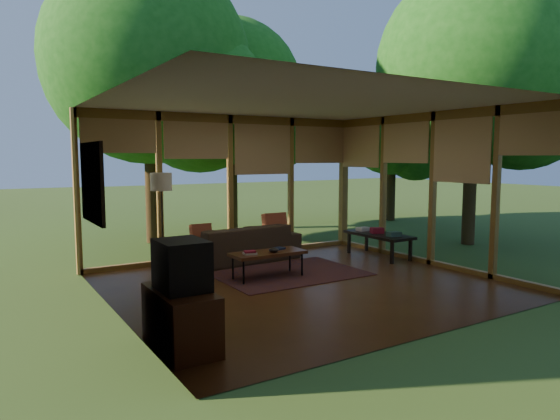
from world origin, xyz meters
TOP-DOWN VIEW (x-y plane):
  - floor at (0.00, 0.00)m, footprint 5.50×5.50m
  - ceiling at (0.00, 0.00)m, footprint 5.50×5.50m
  - wall_left at (-2.75, 0.00)m, footprint 0.04×5.00m
  - wall_front at (0.00, -2.50)m, footprint 5.50×0.04m
  - window_wall_back at (0.00, 2.50)m, footprint 5.50×0.12m
  - window_wall_right at (2.75, 0.00)m, footprint 0.12×5.00m
  - exterior_lawn at (8.00, 8.00)m, footprint 40.00×40.00m
  - tree_nw at (-0.78, 4.94)m, footprint 4.47×4.47m
  - tree_ne at (1.74, 6.04)m, footprint 3.84×3.84m
  - tree_se at (5.02, 1.02)m, footprint 4.05×4.05m
  - tree_far at (6.47, 5.03)m, footprint 2.88×2.88m
  - rug at (0.19, 0.73)m, footprint 2.37×1.68m
  - sofa at (-0.09, 2.00)m, footprint 2.38×1.15m
  - pillow_left at (-0.84, 1.95)m, footprint 0.37×0.20m
  - pillow_right at (0.66, 1.95)m, footprint 0.47×0.25m
  - ct_book_lower at (-0.60, 0.60)m, footprint 0.22×0.18m
  - ct_book_upper at (-0.60, 0.60)m, footprint 0.20×0.17m
  - ct_book_side at (-0.00, 0.73)m, footprint 0.22×0.19m
  - ct_bowl at (-0.20, 0.55)m, footprint 0.16×0.16m
  - media_cabinet at (-2.47, -1.41)m, footprint 0.50×1.00m
  - television at (-2.45, -1.41)m, footprint 0.45×0.55m
  - console_book_a at (2.40, 0.58)m, footprint 0.26×0.20m
  - console_book_b at (2.40, 1.03)m, footprint 0.28×0.24m
  - console_book_c at (2.40, 1.43)m, footprint 0.25×0.19m
  - floor_lamp at (-1.46, 2.14)m, footprint 0.36×0.36m
  - coffee_table at (-0.25, 0.65)m, footprint 1.20×0.50m
  - side_console at (2.40, 0.98)m, footprint 0.60×1.40m
  - wall_painting at (-2.71, 1.40)m, footprint 0.06×1.35m

SIDE VIEW (x-z plane):
  - exterior_lawn at x=8.00m, z-range -0.01..-0.01m
  - floor at x=0.00m, z-range 0.00..0.00m
  - rug at x=0.19m, z-range 0.00..0.01m
  - media_cabinet at x=-2.47m, z-range 0.00..0.60m
  - sofa at x=-0.09m, z-range 0.00..0.67m
  - coffee_table at x=-0.25m, z-range 0.18..0.60m
  - side_console at x=2.40m, z-range 0.18..0.64m
  - ct_book_side at x=0.00m, z-range 0.42..0.45m
  - ct_book_lower at x=-0.60m, z-range 0.42..0.45m
  - ct_bowl at x=-0.20m, z-range 0.42..0.50m
  - ct_book_upper at x=-0.60m, z-range 0.45..0.48m
  - console_book_c at x=2.40m, z-range 0.45..0.52m
  - console_book_a at x=2.40m, z-range 0.46..0.54m
  - console_book_b at x=2.40m, z-range 0.46..0.56m
  - pillow_left at x=-0.84m, z-range 0.37..0.76m
  - pillow_right at x=0.66m, z-range 0.37..0.86m
  - television at x=-2.45m, z-range 0.60..1.10m
  - wall_left at x=-2.75m, z-range 0.00..2.70m
  - wall_front at x=0.00m, z-range 0.00..2.70m
  - window_wall_back at x=0.00m, z-range 0.00..2.70m
  - window_wall_right at x=2.75m, z-range 0.00..2.70m
  - floor_lamp at x=-1.46m, z-range 0.58..2.23m
  - wall_painting at x=-2.71m, z-range 0.98..2.12m
  - ceiling at x=0.00m, z-range 2.70..2.70m
  - tree_far at x=6.47m, z-range 0.67..4.93m
  - tree_ne at x=1.74m, z-range 0.84..6.39m
  - tree_se at x=5.02m, z-range 0.92..6.82m
  - tree_nw at x=-0.78m, z-range 0.87..7.09m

